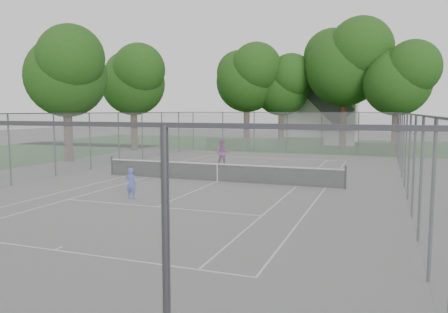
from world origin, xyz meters
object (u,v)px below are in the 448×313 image
(girl_player, at_px, (131,183))
(house, at_px, (322,110))
(tennis_net, at_px, (217,172))
(woman_player, at_px, (223,153))

(girl_player, bearing_deg, house, -94.04)
(tennis_net, relative_size, woman_player, 7.16)
(girl_player, height_order, woman_player, woman_player)
(girl_player, xyz_separation_m, woman_player, (-0.05, 11.00, 0.25))
(woman_player, bearing_deg, girl_player, -103.51)
(house, height_order, girl_player, house)
(tennis_net, height_order, house, house)
(tennis_net, relative_size, house, 1.38)
(woman_player, bearing_deg, house, 68.31)
(house, relative_size, woman_player, 5.19)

